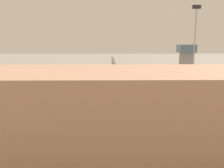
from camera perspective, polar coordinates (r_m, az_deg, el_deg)
The scene contains 18 objects.
ground_plane at distance 68.97m, azimuth 5.85°, elevation -2.12°, with size 400.00×400.00×0.00m, color gray.
track_bed_0 at distance 83.59m, azimuth 4.65°, elevation 0.10°, with size 140.00×2.80×0.12m, color #4C443D.
track_bed_1 at distance 78.70m, azimuth 5.00°, elevation -0.53°, with size 140.00×2.80×0.12m, color #4C443D.
track_bed_2 at distance 73.82m, azimuth 5.40°, elevation -1.25°, with size 140.00×2.80×0.12m, color #3D3833.
track_bed_3 at distance 68.96m, azimuth 5.85°, elevation -2.07°, with size 140.00×2.80×0.12m, color #3D3833.
track_bed_4 at distance 64.11m, azimuth 6.37°, elevation -3.01°, with size 140.00×2.80×0.12m, color #4C443D.
track_bed_5 at distance 59.30m, azimuth 6.98°, elevation -4.11°, with size 140.00×2.80×0.12m, color #4C443D.
track_bed_6 at distance 54.52m, azimuth 7.69°, elevation -5.40°, with size 140.00×2.80×0.12m, color #4C443D.
train_on_track_6 at distance 54.01m, azimuth 8.53°, elevation -2.79°, with size 71.40×3.06×5.00m.
train_on_track_3 at distance 68.13m, azimuth 1.27°, elevation -0.44°, with size 114.80×3.00×4.40m.
train_on_track_5 at distance 58.57m, azimuth -7.62°, elevation -1.73°, with size 71.40×3.00×5.00m.
train_on_track_4 at distance 68.08m, azimuth -23.04°, elevation -0.80°, with size 47.20×3.00×5.00m.
train_on_track_0 at distance 83.46m, azimuth 5.82°, elevation 1.41°, with size 119.80×3.06×3.80m.
train_on_track_2 at distance 77.78m, azimuth 19.31°, elevation 0.37°, with size 10.00×3.00×5.00m.
light_mast_0 at distance 89.66m, azimuth 18.62°, elevation 10.95°, with size 2.80×0.70×25.97m.
signal_gantry at distance 67.30m, azimuth 0.39°, elevation 4.23°, with size 0.70×35.00×8.80m.
maintenance_shed at distance 31.85m, azimuth 9.34°, elevation -6.65°, with size 52.79×15.01×10.90m, color tan.
control_tower at distance 97.82m, azimuth 16.67°, elevation 5.60°, with size 6.00×6.00×12.88m.
Camera 1 is at (8.10, 66.92, 14.57)m, focal length 39.65 mm.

